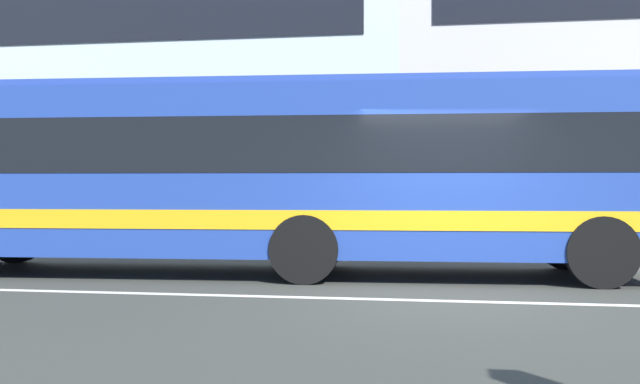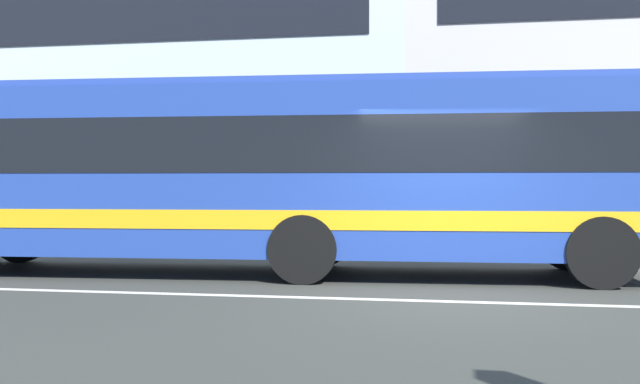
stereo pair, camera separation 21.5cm
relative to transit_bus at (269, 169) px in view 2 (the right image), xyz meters
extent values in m
plane|color=#393B35|center=(2.87, -2.43, -1.68)|extent=(160.00, 160.00, 0.00)
cube|color=silver|center=(2.87, -2.43, -1.67)|extent=(60.00, 0.16, 0.01)
cube|color=silver|center=(-9.82, 13.77, 3.91)|extent=(22.88, 11.92, 11.17)
cube|color=black|center=(-9.82, 7.80, 4.80)|extent=(21.05, 0.04, 2.23)
cube|color=#224098|center=(0.00, 0.00, -0.05)|extent=(11.89, 3.21, 2.56)
cube|color=black|center=(0.00, 0.00, 0.34)|extent=(11.18, 3.19, 0.82)
cube|color=#EDAA17|center=(0.00, 0.00, -0.75)|extent=(11.65, 3.22, 0.28)
cube|color=#274293|center=(0.00, 0.00, 1.29)|extent=(11.39, 2.78, 0.12)
cylinder|color=black|center=(-4.94, 0.89, -1.18)|extent=(1.01, 0.34, 1.00)
cylinder|color=black|center=(0.80, -1.13, -1.18)|extent=(1.01, 0.34, 1.00)
cylinder|color=black|center=(0.66, 1.21, -1.18)|extent=(1.01, 0.34, 1.00)
cylinder|color=black|center=(4.94, -0.89, -1.18)|extent=(1.01, 0.34, 1.00)
cylinder|color=black|center=(4.80, 1.45, -1.18)|extent=(1.01, 0.34, 1.00)
camera|label=1|loc=(2.80, -11.82, -0.24)|focal=42.44mm
camera|label=2|loc=(3.01, -11.78, -0.24)|focal=42.44mm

